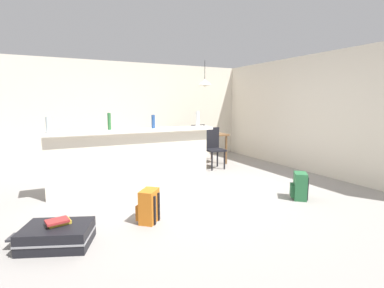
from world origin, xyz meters
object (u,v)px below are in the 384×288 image
(backpack_green, at_px, (299,186))
(bottle_green, at_px, (109,121))
(bottle_clear, at_px, (48,125))
(backpack_orange, at_px, (149,207))
(pendant_lamp, at_px, (205,82))
(dining_chair_near_partition, at_px, (213,146))
(book_stack, at_px, (58,222))
(suitcase_flat_black, at_px, (57,236))
(bottle_white, at_px, (198,119))
(dining_table, at_px, (202,137))
(dining_chair_far_side, at_px, (196,140))
(bottle_blue, at_px, (153,122))

(backpack_green, bearing_deg, bottle_green, 144.47)
(bottle_clear, height_order, backpack_orange, bottle_clear)
(pendant_lamp, height_order, backpack_green, pendant_lamp)
(dining_chair_near_partition, height_order, pendant_lamp, pendant_lamp)
(backpack_orange, xyz_separation_m, book_stack, (-1.04, -0.13, 0.05))
(dining_chair_near_partition, height_order, backpack_orange, dining_chair_near_partition)
(dining_chair_near_partition, bearing_deg, bottle_green, -163.81)
(bottle_clear, height_order, suitcase_flat_black, bottle_clear)
(bottle_white, distance_m, suitcase_flat_black, 3.22)
(dining_table, bearing_deg, backpack_orange, -129.23)
(book_stack, bearing_deg, suitcase_flat_black, -127.80)
(bottle_clear, bearing_deg, dining_chair_far_side, 28.25)
(bottle_white, xyz_separation_m, dining_chair_near_partition, (0.84, 0.81, -0.68))
(bottle_clear, height_order, bottle_blue, same)
(pendant_lamp, bearing_deg, bottle_clear, -158.23)
(dining_table, distance_m, dining_chair_near_partition, 0.58)
(dining_chair_near_partition, bearing_deg, pendant_lamp, 80.82)
(pendant_lamp, bearing_deg, dining_table, -167.54)
(bottle_blue, bearing_deg, backpack_orange, -112.08)
(pendant_lamp, xyz_separation_m, book_stack, (-3.46, -3.01, -1.74))
(bottle_clear, height_order, book_stack, bottle_clear)
(backpack_green, bearing_deg, bottle_clear, 153.53)
(dining_chair_near_partition, distance_m, backpack_green, 2.53)
(bottle_clear, bearing_deg, bottle_blue, 0.43)
(dining_chair_near_partition, height_order, dining_chair_far_side, same)
(dining_chair_near_partition, relative_size, suitcase_flat_black, 1.04)
(dining_chair_far_side, distance_m, pendant_lamp, 1.55)
(bottle_white, relative_size, suitcase_flat_black, 0.33)
(bottle_clear, distance_m, dining_chair_far_side, 4.02)
(bottle_clear, relative_size, pendant_lamp, 0.39)
(bottle_blue, xyz_separation_m, dining_chair_near_partition, (1.71, 0.79, -0.65))
(dining_table, xyz_separation_m, dining_chair_far_side, (0.10, 0.51, -0.13))
(dining_table, height_order, dining_chair_near_partition, dining_chair_near_partition)
(bottle_blue, bearing_deg, pendant_lamp, 37.24)
(pendant_lamp, relative_size, book_stack, 2.38)
(bottle_green, relative_size, dining_chair_far_side, 0.30)
(pendant_lamp, bearing_deg, suitcase_flat_black, -138.88)
(bottle_green, bearing_deg, dining_chair_far_side, 34.79)
(dining_chair_far_side, distance_m, backpack_green, 3.60)
(bottle_white, distance_m, backpack_orange, 2.33)
(backpack_green, bearing_deg, backpack_orange, 174.91)
(bottle_white, height_order, dining_chair_near_partition, bottle_white)
(dining_chair_near_partition, xyz_separation_m, pendant_lamp, (0.09, 0.58, 1.47))
(book_stack, bearing_deg, bottle_blue, 44.74)
(bottle_white, xyz_separation_m, dining_table, (0.85, 1.37, -0.55))
(bottle_blue, bearing_deg, book_stack, -135.26)
(bottle_green, height_order, bottle_blue, bottle_green)
(suitcase_flat_black, relative_size, backpack_orange, 2.12)
(dining_chair_near_partition, bearing_deg, dining_table, 88.56)
(suitcase_flat_black, bearing_deg, bottle_blue, 44.85)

